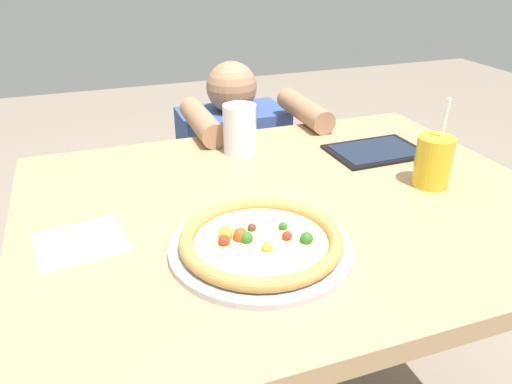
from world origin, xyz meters
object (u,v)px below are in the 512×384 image
drink_cup_colored (433,161)px  diner_seated (235,195)px  pizza_near (261,242)px  water_cup_clear (240,128)px  tablet (376,151)px

drink_cup_colored → diner_seated: (-0.24, 0.74, -0.40)m
pizza_near → drink_cup_colored: drink_cup_colored is taller
water_cup_clear → diner_seated: size_ratio=0.14×
pizza_near → tablet: bearing=36.8°
drink_cup_colored → tablet: 0.22m
drink_cup_colored → tablet: bearing=92.9°
pizza_near → drink_cup_colored: (0.46, 0.13, 0.04)m
pizza_near → diner_seated: diner_seated is taller
pizza_near → water_cup_clear: size_ratio=2.59×
drink_cup_colored → water_cup_clear: bearing=135.4°
diner_seated → drink_cup_colored: bearing=-71.9°
diner_seated → pizza_near: bearing=-104.3°
pizza_near → drink_cup_colored: 0.48m
pizza_near → water_cup_clear: water_cup_clear is taller
tablet → diner_seated: 0.67m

